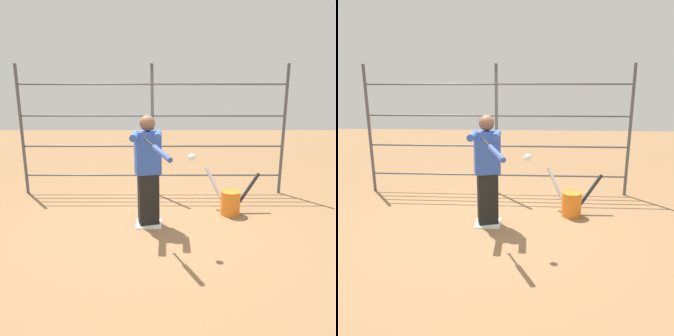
{
  "view_description": "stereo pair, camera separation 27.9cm",
  "coord_description": "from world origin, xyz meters",
  "views": [
    {
      "loc": [
        -0.31,
        4.86,
        2.11
      ],
      "look_at": [
        -0.31,
        0.3,
        1.0
      ],
      "focal_mm": 35.0,
      "sensor_mm": 36.0,
      "label": 1
    },
    {
      "loc": [
        -0.59,
        4.85,
        2.11
      ],
      "look_at": [
        -0.31,
        0.3,
        1.0
      ],
      "focal_mm": 35.0,
      "sensor_mm": 36.0,
      "label": 2
    }
  ],
  "objects": [
    {
      "name": "ground_plane",
      "position": [
        0.0,
        0.0,
        0.0
      ],
      "size": [
        24.0,
        24.0,
        0.0
      ],
      "primitive_type": "plane",
      "color": "olive"
    },
    {
      "name": "home_plate",
      "position": [
        0.0,
        0.0,
        0.01
      ],
      "size": [
        0.4,
        0.4,
        0.02
      ],
      "color": "white",
      "rests_on": "ground"
    },
    {
      "name": "fence_backstop",
      "position": [
        0.0,
        -1.6,
        1.28
      ],
      "size": [
        5.24,
        0.06,
        2.56
      ],
      "color": "#4C4C51",
      "rests_on": "ground"
    },
    {
      "name": "batter",
      "position": [
        0.0,
        0.02,
        0.93
      ],
      "size": [
        0.43,
        0.66,
        1.72
      ],
      "color": "black",
      "rests_on": "ground"
    },
    {
      "name": "baseball_bat_swinging",
      "position": [
        -0.2,
        0.92,
        1.36
      ],
      "size": [
        0.39,
        0.79,
        0.18
      ],
      "color": "black"
    },
    {
      "name": "softball_in_flight",
      "position": [
        -0.61,
        0.74,
        1.25
      ],
      "size": [
        0.1,
        0.1,
        0.1
      ],
      "color": "white"
    },
    {
      "name": "bat_bucket",
      "position": [
        -1.37,
        -0.45,
        0.23
      ],
      "size": [
        0.97,
        0.66,
        0.74
      ],
      "color": "orange",
      "rests_on": "ground"
    }
  ]
}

